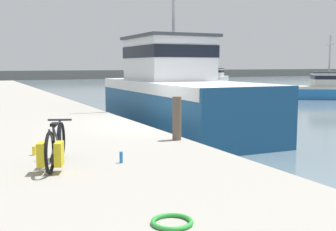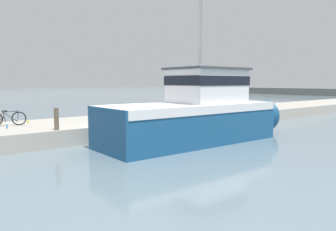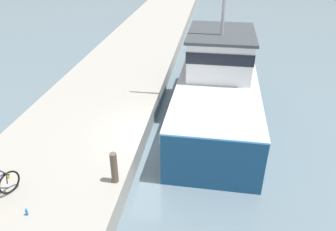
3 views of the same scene
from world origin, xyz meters
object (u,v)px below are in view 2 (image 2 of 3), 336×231
fishing_boat_main (198,112)px  water_bottle_on_curb (7,126)px  bicycle_touring (4,119)px  mooring_post (56,119)px  water_bottle_by_bike (28,122)px

fishing_boat_main → water_bottle_on_curb: (-5.05, -7.99, -0.58)m
bicycle_touring → mooring_post: mooring_post is taller
mooring_post → water_bottle_on_curb: bearing=-139.7°
fishing_boat_main → water_bottle_on_curb: 9.47m
water_bottle_by_bike → bicycle_touring: bearing=-81.9°
bicycle_touring → fishing_boat_main: bearing=72.2°
fishing_boat_main → mooring_post: size_ratio=10.75×
mooring_post → water_bottle_on_curb: 2.66m
bicycle_touring → mooring_post: (3.19, 1.57, 0.16)m
bicycle_touring → mooring_post: 3.55m
fishing_boat_main → bicycle_touring: bearing=-127.3°
bicycle_touring → water_bottle_on_curb: size_ratio=8.26×
mooring_post → water_bottle_by_bike: (-3.36, -0.32, -0.43)m
bicycle_touring → water_bottle_on_curb: (1.18, -0.13, -0.26)m
mooring_post → water_bottle_on_curb: mooring_post is taller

